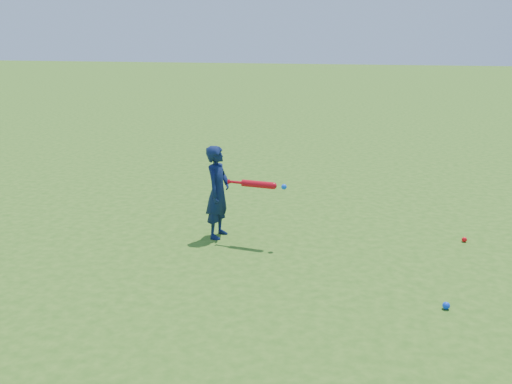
# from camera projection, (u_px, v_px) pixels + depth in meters

# --- Properties ---
(ground) EXTENTS (80.00, 80.00, 0.00)m
(ground) POSITION_uv_depth(u_px,v_px,m) (226.00, 248.00, 6.77)
(ground) COLOR #306117
(ground) RESTS_ON ground
(child) EXTENTS (0.33, 0.45, 1.15)m
(child) POSITION_uv_depth(u_px,v_px,m) (218.00, 192.00, 6.99)
(child) COLOR #0D1940
(child) RESTS_ON ground
(ground_ball_red) EXTENTS (0.06, 0.06, 0.06)m
(ground_ball_red) POSITION_uv_depth(u_px,v_px,m) (464.00, 240.00, 6.95)
(ground_ball_red) COLOR red
(ground_ball_red) RESTS_ON ground
(ground_ball_blue) EXTENTS (0.07, 0.07, 0.07)m
(ground_ball_blue) POSITION_uv_depth(u_px,v_px,m) (446.00, 306.00, 5.26)
(ground_ball_blue) COLOR blue
(ground_ball_blue) RESTS_ON ground
(bat_swing) EXTENTS (0.73, 0.16, 0.08)m
(bat_swing) POSITION_uv_depth(u_px,v_px,m) (260.00, 185.00, 6.72)
(bat_swing) COLOR red
(bat_swing) RESTS_ON ground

